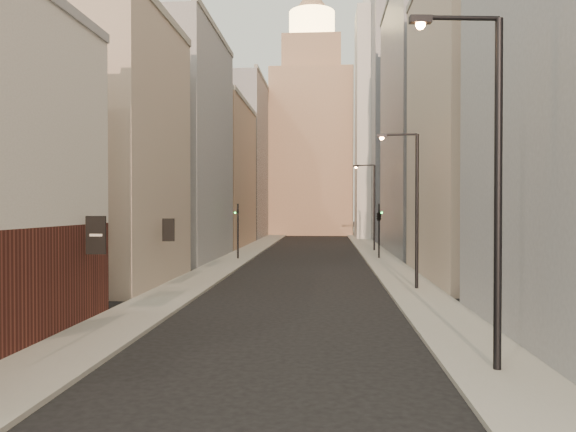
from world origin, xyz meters
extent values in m
cube|color=gray|center=(-6.50, 55.00, 0.07)|extent=(3.00, 140.00, 0.15)
cube|color=gray|center=(6.50, 55.00, 0.07)|extent=(3.00, 140.00, 0.15)
cube|color=black|center=(-7.30, 14.00, 3.60)|extent=(0.80, 0.08, 1.50)
cube|color=black|center=(-7.30, 24.00, 3.40)|extent=(0.70, 0.08, 1.30)
cube|color=#B39F8E|center=(-12.00, 26.00, 8.00)|extent=(8.00, 12.00, 16.00)
cube|color=gray|center=(-12.00, 42.00, 10.00)|extent=(8.00, 16.00, 20.00)
cube|color=tan|center=(-12.00, 60.00, 8.50)|extent=(8.00, 18.00, 17.00)
cube|color=gray|center=(-12.00, 80.00, 12.00)|extent=(8.00, 20.00, 24.00)
cube|color=#B39F8E|center=(12.00, 30.00, 10.00)|extent=(8.00, 16.00, 20.00)
cube|color=gray|center=(12.00, 50.00, 13.00)|extent=(8.00, 20.00, 26.00)
cube|color=gray|center=(18.00, 78.00, 25.00)|extent=(20.00, 22.00, 50.00)
cube|color=tan|center=(-1.00, 92.00, 14.00)|extent=(14.00, 14.00, 28.00)
cube|color=tan|center=(-1.00, 92.00, 31.00)|extent=(10.00, 10.00, 6.00)
cylinder|color=#FFCC72|center=(-1.00, 92.00, 36.50)|extent=(8.00, 8.00, 5.00)
cone|color=tan|center=(-1.00, 92.00, 41.00)|extent=(7.00, 7.00, 5.00)
cube|color=silver|center=(10.00, 78.00, 17.00)|extent=(8.00, 8.00, 34.00)
cylinder|color=silver|center=(10.00, 78.00, 35.50)|extent=(6.00, 6.00, 3.00)
cylinder|color=black|center=(6.42, 8.77, 4.95)|extent=(0.22, 0.22, 9.91)
cylinder|color=black|center=(5.33, 8.65, 9.91)|extent=(2.20, 0.37, 0.13)
cube|color=black|center=(4.23, 8.53, 9.85)|extent=(0.63, 0.31, 0.20)
sphere|color=#FF8F3F|center=(4.23, 8.53, 9.71)|extent=(0.26, 0.26, 0.26)
cylinder|color=black|center=(6.69, 24.55, 4.38)|extent=(0.19, 0.19, 8.76)
cylinder|color=black|center=(5.72, 24.62, 8.76)|extent=(1.95, 0.25, 0.12)
cube|color=black|center=(4.75, 24.69, 8.71)|extent=(0.55, 0.25, 0.18)
sphere|color=#FF8F3F|center=(4.75, 24.69, 8.59)|extent=(0.23, 0.23, 0.23)
cylinder|color=black|center=(6.68, 52.49, 4.58)|extent=(0.20, 0.20, 9.16)
cylinder|color=black|center=(5.73, 52.84, 9.16)|extent=(1.95, 0.82, 0.12)
cube|color=black|center=(4.77, 53.20, 9.11)|extent=(0.60, 0.40, 0.18)
sphere|color=#FF8F3F|center=(4.77, 53.20, 8.98)|extent=(0.24, 0.24, 0.24)
cylinder|color=black|center=(-6.21, 42.07, 2.50)|extent=(0.16, 0.16, 5.00)
imported|color=black|center=(-6.21, 42.07, 4.20)|extent=(0.49, 0.49, 1.30)
sphere|color=#19E533|center=(-6.46, 42.07, 4.20)|extent=(0.16, 0.16, 0.16)
cylinder|color=black|center=(6.34, 43.50, 2.50)|extent=(0.16, 0.16, 5.00)
imported|color=black|center=(6.34, 43.50, 4.20)|extent=(0.80, 0.80, 1.51)
sphere|color=#19E533|center=(6.59, 43.50, 4.20)|extent=(0.16, 0.16, 0.16)
camera|label=1|loc=(1.66, -7.20, 4.67)|focal=35.00mm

